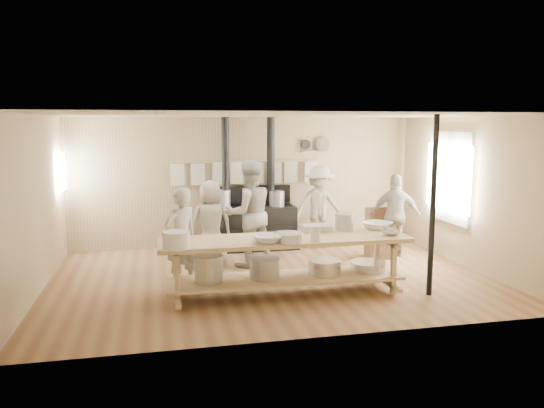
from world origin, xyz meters
name	(u,v)px	position (x,y,z in m)	size (l,w,h in m)	color
ground	(272,277)	(0.00, 0.00, 0.00)	(7.00, 7.00, 0.00)	brown
room_shell	(272,178)	(0.00, 0.00, 1.62)	(7.00, 7.00, 7.00)	tan
window_right	(450,177)	(3.47, 0.60, 1.50)	(0.09, 1.50, 1.65)	beige
left_opening	(61,172)	(-3.45, 2.00, 1.60)	(0.00, 0.90, 0.90)	white
stove	(249,223)	(-0.01, 2.12, 0.52)	(1.90, 0.75, 2.60)	black
towel_rail	(246,170)	(0.00, 2.40, 1.55)	(3.00, 0.04, 0.47)	tan
back_wall_shelf	(316,147)	(1.46, 2.43, 2.00)	(0.63, 0.14, 0.32)	tan
prep_table	(284,260)	(-0.01, -0.90, 0.52)	(3.60, 0.90, 0.85)	tan
support_post	(433,207)	(2.05, -1.35, 1.30)	(0.08, 0.08, 2.60)	black
cook_far_left	(181,238)	(-1.45, -0.26, 0.77)	(0.56, 0.37, 1.54)	#AAA797
cook_left	(249,214)	(-0.23, 0.80, 0.93)	(0.90, 0.70, 1.86)	#AAA797
cook_center	(211,223)	(-0.88, 0.95, 0.75)	(0.74, 0.48, 1.51)	#AAA797
cook_right	(396,215)	(2.58, 0.92, 0.77)	(0.91, 0.38, 1.55)	#AAA797
cook_by_window	(319,207)	(1.38, 1.87, 0.83)	(1.07, 0.62, 1.66)	#AAA797
chair	(378,243)	(2.23, 0.90, 0.27)	(0.47, 0.47, 0.92)	#4E3A1F
bowl_white_a	(268,239)	(-0.30, -1.14, 0.90)	(0.43, 0.43, 0.11)	white
bowl_steel_a	(176,243)	(-1.55, -1.11, 0.90)	(0.32, 0.32, 0.10)	silver
bowl_white_b	(377,225)	(1.55, -0.57, 0.90)	(0.43, 0.43, 0.11)	white
bowl_steel_b	(391,232)	(1.55, -1.07, 0.89)	(0.28, 0.28, 0.09)	silver
roasting_pan	(316,228)	(0.56, -0.57, 0.90)	(0.45, 0.30, 0.10)	#B2B2B7
mixing_bowl_large	(288,237)	(-0.03, -1.17, 0.91)	(0.40, 0.40, 0.13)	silver
bucket_galv	(344,222)	(1.01, -0.57, 0.98)	(0.28, 0.28, 0.26)	gray
deep_bowl_enamel	(176,240)	(-1.55, -1.23, 0.96)	(0.36, 0.36, 0.22)	white
pitcher	(315,234)	(0.35, -1.23, 0.96)	(0.14, 0.14, 0.22)	white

